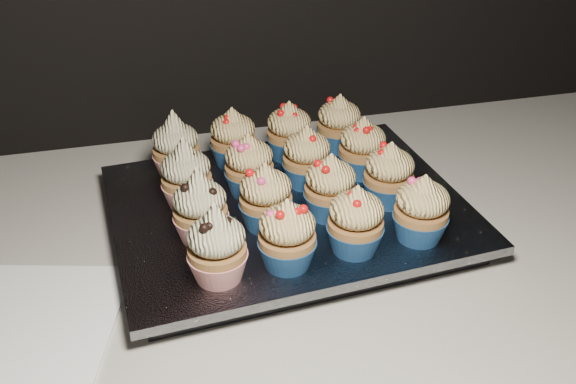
% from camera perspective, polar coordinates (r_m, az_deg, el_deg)
% --- Properties ---
extents(worktop, '(2.44, 0.64, 0.04)m').
position_cam_1_polar(worktop, '(0.87, 10.69, -3.02)').
color(worktop, silver).
rests_on(worktop, cabinet).
extents(napkin, '(0.22, 0.22, 0.00)m').
position_cam_1_polar(napkin, '(0.73, -22.21, -10.68)').
color(napkin, white).
rests_on(napkin, worktop).
extents(baking_tray, '(0.42, 0.33, 0.02)m').
position_cam_1_polar(baking_tray, '(0.81, 0.00, -2.33)').
color(baking_tray, black).
rests_on(baking_tray, worktop).
extents(foil_lining, '(0.45, 0.37, 0.01)m').
position_cam_1_polar(foil_lining, '(0.80, 0.00, -1.33)').
color(foil_lining, silver).
rests_on(foil_lining, baking_tray).
extents(cupcake_0, '(0.06, 0.06, 0.10)m').
position_cam_1_polar(cupcake_0, '(0.66, -6.34, -4.85)').
color(cupcake_0, red).
rests_on(cupcake_0, foil_lining).
extents(cupcake_1, '(0.06, 0.06, 0.08)m').
position_cam_1_polar(cupcake_1, '(0.68, -0.08, -3.92)').
color(cupcake_1, navy).
rests_on(cupcake_1, foil_lining).
extents(cupcake_2, '(0.06, 0.06, 0.08)m').
position_cam_1_polar(cupcake_2, '(0.70, 6.04, -2.63)').
color(cupcake_2, navy).
rests_on(cupcake_2, foil_lining).
extents(cupcake_3, '(0.06, 0.06, 0.08)m').
position_cam_1_polar(cupcake_3, '(0.73, 11.77, -1.59)').
color(cupcake_3, navy).
rests_on(cupcake_3, foil_lining).
extents(cupcake_4, '(0.06, 0.06, 0.10)m').
position_cam_1_polar(cupcake_4, '(0.72, -7.81, -1.47)').
color(cupcake_4, red).
rests_on(cupcake_4, foil_lining).
extents(cupcake_5, '(0.06, 0.06, 0.08)m').
position_cam_1_polar(cupcake_5, '(0.74, -1.99, -0.53)').
color(cupcake_5, navy).
rests_on(cupcake_5, foil_lining).
extents(cupcake_6, '(0.06, 0.06, 0.08)m').
position_cam_1_polar(cupcake_6, '(0.76, 3.77, 0.37)').
color(cupcake_6, navy).
rests_on(cupcake_6, foil_lining).
extents(cupcake_7, '(0.06, 0.06, 0.08)m').
position_cam_1_polar(cupcake_7, '(0.79, 8.95, 1.47)').
color(cupcake_7, navy).
rests_on(cupcake_7, foil_lining).
extents(cupcake_8, '(0.06, 0.06, 0.10)m').
position_cam_1_polar(cupcake_8, '(0.79, -9.02, 1.40)').
color(cupcake_8, red).
rests_on(cupcake_8, foil_lining).
extents(cupcake_9, '(0.06, 0.06, 0.08)m').
position_cam_1_polar(cupcake_9, '(0.80, -3.47, 2.29)').
color(cupcake_9, navy).
rests_on(cupcake_9, foil_lining).
extents(cupcake_10, '(0.06, 0.06, 0.08)m').
position_cam_1_polar(cupcake_10, '(0.82, 1.67, 3.06)').
color(cupcake_10, navy).
rests_on(cupcake_10, foil_lining).
extents(cupcake_11, '(0.06, 0.06, 0.08)m').
position_cam_1_polar(cupcake_11, '(0.85, 6.61, 3.86)').
color(cupcake_11, navy).
rests_on(cupcake_11, foil_lining).
extents(cupcake_12, '(0.06, 0.06, 0.10)m').
position_cam_1_polar(cupcake_12, '(0.86, -9.93, 3.91)').
color(cupcake_12, red).
rests_on(cupcake_12, foil_lining).
extents(cupcake_13, '(0.06, 0.06, 0.08)m').
position_cam_1_polar(cupcake_13, '(0.87, -4.89, 4.74)').
color(cupcake_13, navy).
rests_on(cupcake_13, foil_lining).
extents(cupcake_14, '(0.06, 0.06, 0.08)m').
position_cam_1_polar(cupcake_14, '(0.89, 0.10, 5.35)').
color(cupcake_14, navy).
rests_on(cupcake_14, foil_lining).
extents(cupcake_15, '(0.06, 0.06, 0.08)m').
position_cam_1_polar(cupcake_15, '(0.91, 4.55, 6.00)').
color(cupcake_15, navy).
rests_on(cupcake_15, foil_lining).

